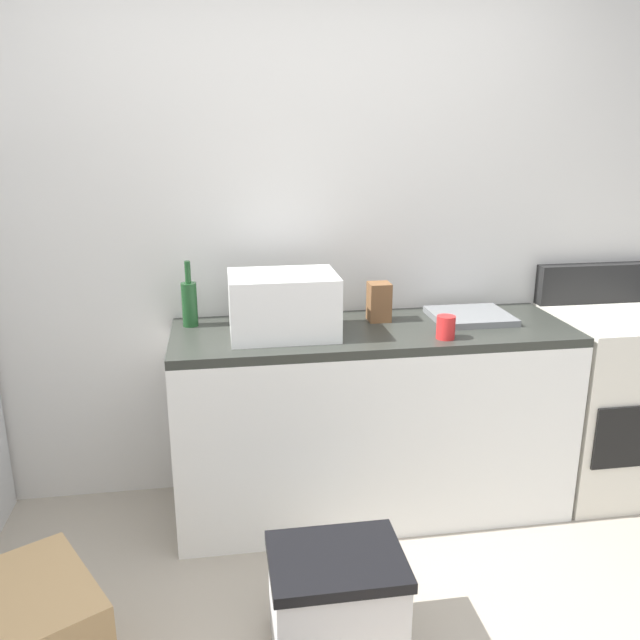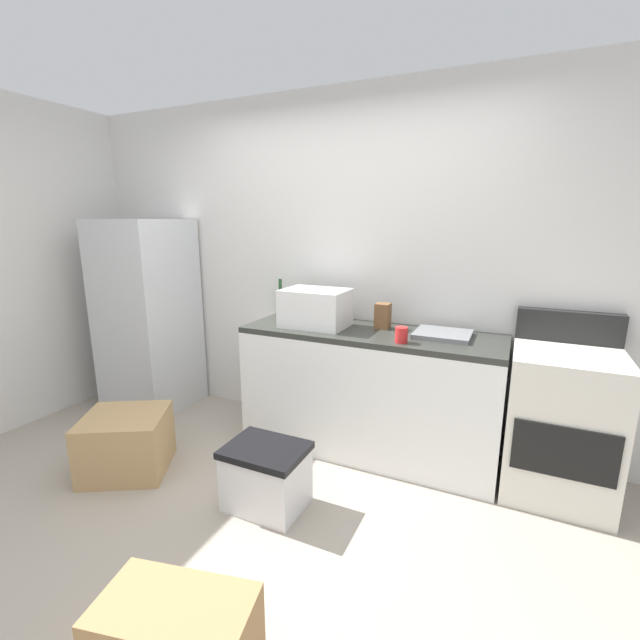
{
  "view_description": "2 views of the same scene",
  "coord_description": "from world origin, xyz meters",
  "px_view_note": "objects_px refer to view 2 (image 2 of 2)",
  "views": [
    {
      "loc": [
        -0.38,
        -1.52,
        1.77
      ],
      "look_at": [
        0.01,
        0.92,
        1.03
      ],
      "focal_mm": 36.48,
      "sensor_mm": 36.0,
      "label": 1
    },
    {
      "loc": [
        1.21,
        -1.59,
        1.65
      ],
      "look_at": [
        0.0,
        1.01,
        0.99
      ],
      "focal_mm": 24.19,
      "sensor_mm": 36.0,
      "label": 2
    }
  ],
  "objects_px": {
    "refrigerator": "(148,315)",
    "knife_block": "(383,316)",
    "microwave": "(316,308)",
    "storage_bin": "(266,476)",
    "stove_oven": "(561,421)",
    "coffee_mug": "(401,335)",
    "wine_bottle": "(281,302)",
    "cardboard_box_medium": "(126,443)"
  },
  "relations": [
    {
      "from": "cardboard_box_medium",
      "to": "wine_bottle",
      "type": "bearing_deg",
      "value": 63.52
    },
    {
      "from": "wine_bottle",
      "to": "cardboard_box_medium",
      "type": "bearing_deg",
      "value": -116.48
    },
    {
      "from": "storage_bin",
      "to": "wine_bottle",
      "type": "bearing_deg",
      "value": 115.04
    },
    {
      "from": "wine_bottle",
      "to": "cardboard_box_medium",
      "type": "distance_m",
      "value": 1.49
    },
    {
      "from": "wine_bottle",
      "to": "storage_bin",
      "type": "distance_m",
      "value": 1.41
    },
    {
      "from": "stove_oven",
      "to": "wine_bottle",
      "type": "height_order",
      "value": "wine_bottle"
    },
    {
      "from": "refrigerator",
      "to": "wine_bottle",
      "type": "height_order",
      "value": "refrigerator"
    },
    {
      "from": "microwave",
      "to": "storage_bin",
      "type": "xyz_separation_m",
      "value": [
        0.08,
        -0.85,
        -0.84
      ]
    },
    {
      "from": "knife_block",
      "to": "wine_bottle",
      "type": "bearing_deg",
      "value": 176.64
    },
    {
      "from": "knife_block",
      "to": "stove_oven",
      "type": "bearing_deg",
      "value": -5.26
    },
    {
      "from": "stove_oven",
      "to": "microwave",
      "type": "bearing_deg",
      "value": -178.73
    },
    {
      "from": "microwave",
      "to": "refrigerator",
      "type": "bearing_deg",
      "value": -179.33
    },
    {
      "from": "refrigerator",
      "to": "knife_block",
      "type": "bearing_deg",
      "value": 4.42
    },
    {
      "from": "wine_bottle",
      "to": "knife_block",
      "type": "xyz_separation_m",
      "value": [
        0.87,
        -0.05,
        -0.02
      ]
    },
    {
      "from": "cardboard_box_medium",
      "to": "knife_block",
      "type": "bearing_deg",
      "value": 36.92
    },
    {
      "from": "refrigerator",
      "to": "coffee_mug",
      "type": "xyz_separation_m",
      "value": [
        2.32,
        -0.15,
        0.12
      ]
    },
    {
      "from": "refrigerator",
      "to": "coffee_mug",
      "type": "height_order",
      "value": "refrigerator"
    },
    {
      "from": "stove_oven",
      "to": "coffee_mug",
      "type": "bearing_deg",
      "value": -168.04
    },
    {
      "from": "cardboard_box_medium",
      "to": "storage_bin",
      "type": "distance_m",
      "value": 1.05
    },
    {
      "from": "knife_block",
      "to": "storage_bin",
      "type": "relative_size",
      "value": 0.39
    },
    {
      "from": "refrigerator",
      "to": "wine_bottle",
      "type": "bearing_deg",
      "value": 9.8
    },
    {
      "from": "stove_oven",
      "to": "coffee_mug",
      "type": "xyz_separation_m",
      "value": [
        -0.95,
        -0.2,
        0.48
      ]
    },
    {
      "from": "storage_bin",
      "to": "cardboard_box_medium",
      "type": "bearing_deg",
      "value": -175.75
    },
    {
      "from": "microwave",
      "to": "cardboard_box_medium",
      "type": "height_order",
      "value": "microwave"
    },
    {
      "from": "cardboard_box_medium",
      "to": "storage_bin",
      "type": "bearing_deg",
      "value": 4.25
    },
    {
      "from": "stove_oven",
      "to": "storage_bin",
      "type": "height_order",
      "value": "stove_oven"
    },
    {
      "from": "refrigerator",
      "to": "microwave",
      "type": "bearing_deg",
      "value": 0.67
    },
    {
      "from": "microwave",
      "to": "coffee_mug",
      "type": "distance_m",
      "value": 0.7
    },
    {
      "from": "knife_block",
      "to": "storage_bin",
      "type": "height_order",
      "value": "knife_block"
    },
    {
      "from": "wine_bottle",
      "to": "knife_block",
      "type": "distance_m",
      "value": 0.87
    },
    {
      "from": "coffee_mug",
      "to": "knife_block",
      "type": "relative_size",
      "value": 0.56
    },
    {
      "from": "microwave",
      "to": "wine_bottle",
      "type": "relative_size",
      "value": 1.53
    },
    {
      "from": "coffee_mug",
      "to": "cardboard_box_medium",
      "type": "bearing_deg",
      "value": -155.1
    },
    {
      "from": "wine_bottle",
      "to": "refrigerator",
      "type": "bearing_deg",
      "value": -170.2
    },
    {
      "from": "storage_bin",
      "to": "knife_block",
      "type": "bearing_deg",
      "value": 69.11
    },
    {
      "from": "microwave",
      "to": "wine_bottle",
      "type": "bearing_deg",
      "value": 154.35
    },
    {
      "from": "microwave",
      "to": "knife_block",
      "type": "relative_size",
      "value": 2.56
    },
    {
      "from": "refrigerator",
      "to": "microwave",
      "type": "distance_m",
      "value": 1.65
    },
    {
      "from": "coffee_mug",
      "to": "storage_bin",
      "type": "distance_m",
      "value": 1.18
    },
    {
      "from": "refrigerator",
      "to": "stove_oven",
      "type": "height_order",
      "value": "refrigerator"
    },
    {
      "from": "microwave",
      "to": "coffee_mug",
      "type": "bearing_deg",
      "value": -13.69
    },
    {
      "from": "storage_bin",
      "to": "microwave",
      "type": "bearing_deg",
      "value": 95.58
    }
  ]
}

